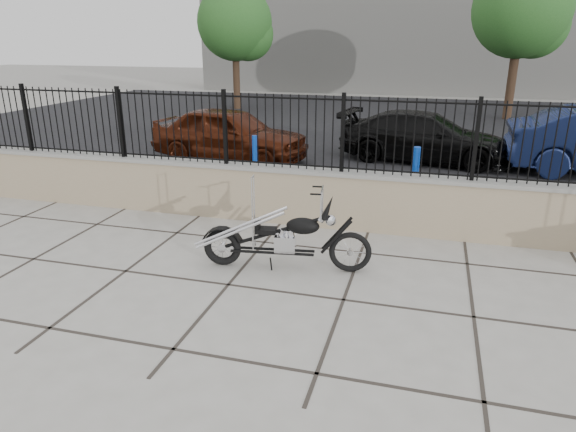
% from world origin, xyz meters
% --- Properties ---
extents(ground_plane, '(90.00, 90.00, 0.00)m').
position_xyz_m(ground_plane, '(0.00, 0.00, 0.00)').
color(ground_plane, '#99968E').
rests_on(ground_plane, ground).
extents(parking_lot, '(30.00, 30.00, 0.00)m').
position_xyz_m(parking_lot, '(0.00, 12.50, 0.00)').
color(parking_lot, black).
rests_on(parking_lot, ground).
extents(retaining_wall, '(14.00, 0.36, 0.96)m').
position_xyz_m(retaining_wall, '(0.00, 2.50, 0.48)').
color(retaining_wall, gray).
rests_on(retaining_wall, ground_plane).
extents(iron_fence, '(14.00, 0.08, 1.20)m').
position_xyz_m(iron_fence, '(0.00, 2.50, 1.56)').
color(iron_fence, black).
rests_on(iron_fence, retaining_wall).
extents(background_building, '(22.00, 6.00, 8.00)m').
position_xyz_m(background_building, '(0.00, 26.50, 4.00)').
color(background_building, beige).
rests_on(background_building, ground_plane).
extents(chopper_motorcycle, '(2.23, 0.69, 1.32)m').
position_xyz_m(chopper_motorcycle, '(0.53, 0.68, 0.66)').
color(chopper_motorcycle, black).
rests_on(chopper_motorcycle, ground_plane).
extents(car_red, '(4.20, 2.13, 1.37)m').
position_xyz_m(car_red, '(-2.58, 6.59, 0.68)').
color(car_red, '#421609').
rests_on(car_red, parking_lot).
extents(car_black, '(4.49, 2.35, 1.24)m').
position_xyz_m(car_black, '(2.21, 7.85, 0.62)').
color(car_black, black).
rests_on(car_black, parking_lot).
extents(bollard_a, '(0.14, 0.14, 0.94)m').
position_xyz_m(bollard_a, '(-1.45, 5.25, 0.47)').
color(bollard_a, '#0D19CC').
rests_on(bollard_a, ground_plane).
extents(bollard_b, '(0.13, 0.13, 1.07)m').
position_xyz_m(bollard_b, '(2.13, 4.28, 0.53)').
color(bollard_b, '#0B3AA9').
rests_on(bollard_b, ground_plane).
extents(tree_left, '(3.16, 3.16, 5.33)m').
position_xyz_m(tree_left, '(-6.05, 16.15, 3.73)').
color(tree_left, '#382619').
rests_on(tree_left, ground_plane).
extents(tree_right, '(3.49, 3.49, 5.90)m').
position_xyz_m(tree_right, '(5.13, 16.12, 4.13)').
color(tree_right, '#382619').
rests_on(tree_right, ground_plane).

